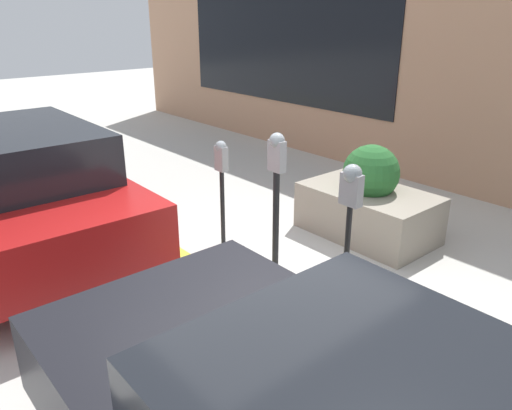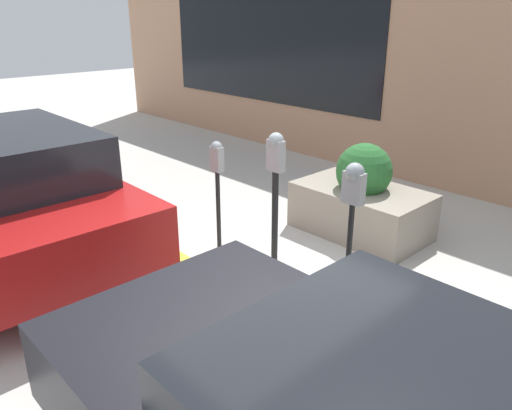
# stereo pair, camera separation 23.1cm
# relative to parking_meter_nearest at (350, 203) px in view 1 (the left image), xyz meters

# --- Properties ---
(ground_plane) EXTENTS (40.00, 40.00, 0.00)m
(ground_plane) POSITION_rel_parking_meter_nearest_xyz_m (0.94, 0.37, -1.16)
(ground_plane) COLOR beige
(curb_strip) EXTENTS (19.00, 0.16, 0.04)m
(curb_strip) POSITION_rel_parking_meter_nearest_xyz_m (0.94, 0.45, -1.14)
(curb_strip) COLOR gold
(curb_strip) RESTS_ON ground_plane
(building_facade) EXTENTS (19.00, 0.17, 3.73)m
(building_facade) POSITION_rel_parking_meter_nearest_xyz_m (0.94, -4.10, 0.71)
(building_facade) COLOR tan
(building_facade) RESTS_ON ground_plane
(parking_meter_nearest) EXTENTS (0.19, 0.16, 1.51)m
(parking_meter_nearest) POSITION_rel_parking_meter_nearest_xyz_m (0.00, 0.00, 0.00)
(parking_meter_nearest) COLOR black
(parking_meter_nearest) RESTS_ON ground_plane
(parking_meter_second) EXTENTS (0.18, 0.15, 1.60)m
(parking_meter_second) POSITION_rel_parking_meter_nearest_xyz_m (0.95, -0.03, -0.05)
(parking_meter_second) COLOR black
(parking_meter_second) RESTS_ON ground_plane
(parking_meter_middle) EXTENTS (0.15, 0.13, 1.33)m
(parking_meter_middle) POSITION_rel_parking_meter_nearest_xyz_m (1.93, -0.07, -0.20)
(parking_meter_middle) COLOR black
(parking_meter_middle) RESTS_ON ground_plane
(planter_box) EXTENTS (1.64, 0.99, 1.18)m
(planter_box) POSITION_rel_parking_meter_nearest_xyz_m (1.05, -1.70, -0.73)
(planter_box) COLOR gray
(planter_box) RESTS_ON ground_plane
(parked_car_middle) EXTENTS (4.19, 1.98, 1.50)m
(parked_car_middle) POSITION_rel_parking_meter_nearest_xyz_m (3.45, 1.77, -0.38)
(parked_car_middle) COLOR maroon
(parked_car_middle) RESTS_ON ground_plane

